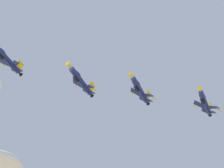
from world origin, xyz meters
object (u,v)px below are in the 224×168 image
Objects in this scene: fighter_jet_lead at (6,58)px; fighter_jet_right_wing at (140,90)px; fighter_jet_left_wing at (81,81)px; fighter_jet_left_outer at (205,102)px.

fighter_jet_lead is 1.00× the size of fighter_jet_right_wing.
fighter_jet_lead is at bearing 41.45° from fighter_jet_right_wing.
fighter_jet_lead reaches higher than fighter_jet_left_wing.
fighter_jet_left_outer reaches higher than fighter_jet_left_wing.
fighter_jet_lead is 68.70m from fighter_jet_left_outer.
fighter_jet_lead is at bearing 42.07° from fighter_jet_left_outer.
fighter_jet_lead is 1.00× the size of fighter_jet_left_outer.
fighter_jet_left_outer is (44.15, -8.21, 3.25)m from fighter_jet_left_wing.
fighter_jet_lead is 44.06m from fighter_jet_right_wing.
fighter_jet_left_outer is at bearing -136.78° from fighter_jet_left_wing.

